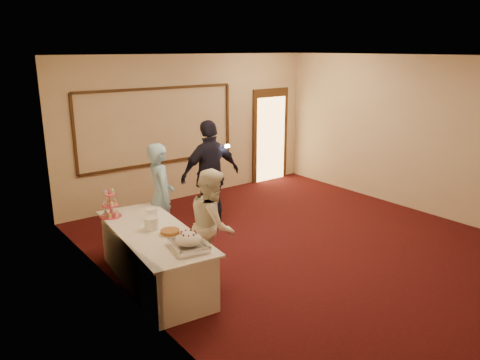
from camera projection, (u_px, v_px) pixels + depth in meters
name	position (u px, v px, depth m)	size (l,w,h in m)	color
floor	(308.00, 246.00, 7.62)	(7.00, 7.00, 0.00)	black
room_walls	(314.00, 123.00, 7.07)	(6.04, 7.04, 3.02)	beige
wall_molding	(159.00, 126.00, 9.37)	(3.45, 0.04, 1.55)	#321B0F
doorway	(270.00, 136.00, 11.22)	(1.05, 0.07, 2.20)	#321B0F
buffet_table	(155.00, 257.00, 6.33)	(1.14, 2.40, 0.77)	silver
pavlova_tray	(189.00, 242.00, 5.66)	(0.48, 0.60, 0.20)	silver
cupcake_stand	(110.00, 206.00, 6.70)	(0.31, 0.31, 0.45)	#DB4361
plate_stack_a	(151.00, 223.00, 6.26)	(0.20, 0.20, 0.16)	white
plate_stack_b	(151.00, 213.00, 6.65)	(0.18, 0.18, 0.15)	white
tart	(170.00, 232.00, 6.10)	(0.29, 0.29, 0.06)	white
man	(161.00, 197.00, 7.34)	(0.63, 0.41, 1.72)	#87B6D7
woman	(213.00, 225.00, 6.39)	(0.76, 0.60, 1.57)	white
guest	(211.00, 175.00, 8.21)	(1.13, 0.47, 1.94)	black
camera_flash	(227.00, 146.00, 8.07)	(0.07, 0.04, 0.05)	white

